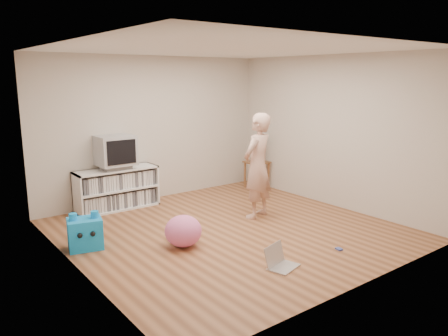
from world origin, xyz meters
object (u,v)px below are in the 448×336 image
Objects in this scene: media_unit at (117,189)px; person at (257,166)px; dvd_deck at (116,167)px; side_table at (257,168)px; table_lamp at (257,142)px; laptop at (279,261)px; plush_blue at (85,233)px; crt_tv at (115,150)px; plush_pink at (183,231)px.

media_unit is 2.47m from person.
side_table is at bearing -7.37° from dvd_deck.
table_lamp reaches higher than side_table.
table_lamp is (2.86, -0.37, 0.21)m from dvd_deck.
side_table is 0.33× the size of person.
side_table reaches higher than laptop.
table_lamp is at bearing -7.37° from dvd_deck.
table_lamp is at bearing 37.30° from laptop.
person is at bearing -131.36° from side_table.
table_lamp is 1.90m from person.
crt_tv is at bearing 66.84° from plush_blue.
dvd_deck is at bearing -90.00° from media_unit.
media_unit is 2.82× the size of plush_pink.
media_unit is at bearing 172.32° from side_table.
table_lamp is 1.03× the size of plush_blue.
plush_blue is 1.00× the size of plush_pink.
plush_blue is (-3.94, -1.06, -0.73)m from table_lamp.
person reaches higher than dvd_deck.
side_table is (2.86, -0.37, -0.32)m from dvd_deck.
person is at bearing 12.17° from plush_pink.
dvd_deck is 0.87× the size of table_lamp.
crt_tv reaches higher than plush_pink.
plush_pink is at bearing -19.59° from plush_blue.
table_lamp reaches higher than media_unit.
dvd_deck is 0.82× the size of side_table.
dvd_deck reaches higher than plush_pink.
table_lamp reaches higher than laptop.
crt_tv is at bearing 89.75° from plush_pink.
laptop is (-2.30, -3.02, -0.35)m from side_table.
side_table is at bearing 37.30° from laptop.
crt_tv is 1.20× the size of plush_blue.
person reaches higher than crt_tv.
table_lamp is 3.89m from laptop.
crt_tv reaches higher than media_unit.
crt_tv is (0.00, -0.02, 0.67)m from media_unit.
person is 1.77m from plush_pink.
table_lamp is (0.00, 0.00, 0.53)m from side_table.
media_unit is 2.33× the size of crt_tv.
side_table is 3.81m from laptop.
crt_tv reaches higher than laptop.
media_unit is at bearing 90.00° from crt_tv.
side_table is at bearing 31.71° from plush_pink.
plush_pink is at bearing -90.25° from crt_tv.
laptop is at bearing -80.66° from crt_tv.
media_unit is 3.17× the size of laptop.
plush_blue reaches higher than plush_pink.
table_lamp is (2.86, -0.39, 0.59)m from media_unit.
table_lamp is at bearing 29.07° from plush_blue.
crt_tv is 1.36× the size of laptop.
plush_blue is at bearing 146.39° from plush_pink.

